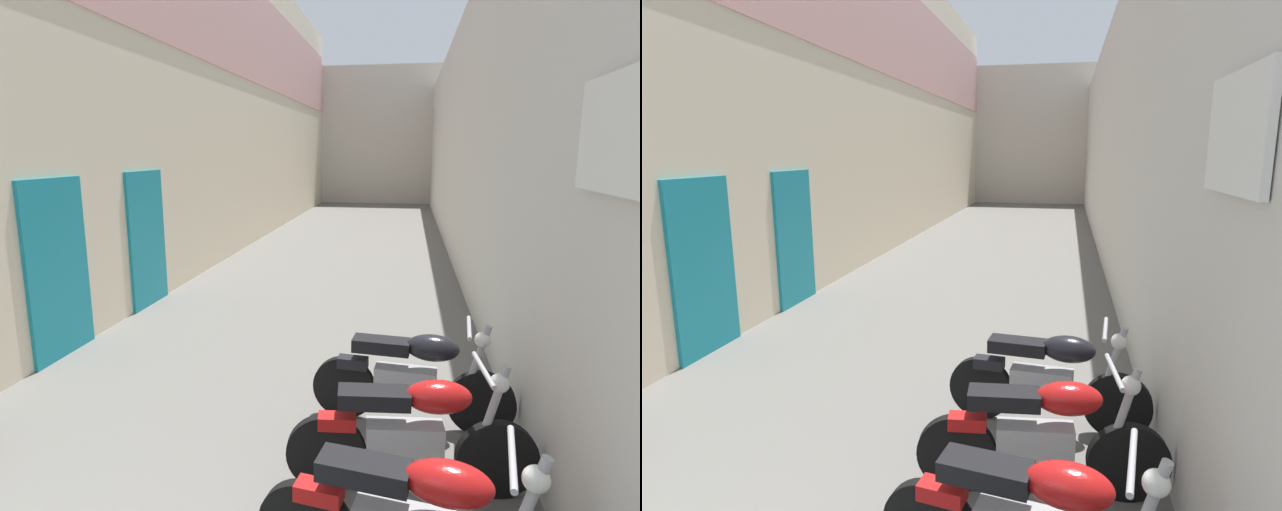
% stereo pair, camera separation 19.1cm
% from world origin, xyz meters
% --- Properties ---
extents(ground_plane, '(41.24, 41.24, 0.00)m').
position_xyz_m(ground_plane, '(0.00, 10.62, 0.00)').
color(ground_plane, '#66635E').
extents(building_left, '(0.45, 25.24, 7.71)m').
position_xyz_m(building_left, '(-2.81, 12.56, 3.89)').
color(building_left, beige).
rests_on(building_left, ground).
extents(building_right, '(0.45, 25.24, 5.39)m').
position_xyz_m(building_right, '(2.81, 12.62, 2.69)').
color(building_right, beige).
rests_on(building_right, ground).
extents(building_far_end, '(8.23, 2.00, 6.43)m').
position_xyz_m(building_far_end, '(0.00, 26.24, 3.22)').
color(building_far_end, beige).
rests_on(building_far_end, ground).
extents(motorcycle_fourth, '(1.85, 0.58, 1.04)m').
position_xyz_m(motorcycle_fourth, '(1.67, 3.62, 0.50)').
color(motorcycle_fourth, black).
rests_on(motorcycle_fourth, ground).
extents(motorcycle_fifth, '(1.85, 0.58, 1.04)m').
position_xyz_m(motorcycle_fifth, '(1.67, 4.60, 0.50)').
color(motorcycle_fifth, black).
rests_on(motorcycle_fifth, ground).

